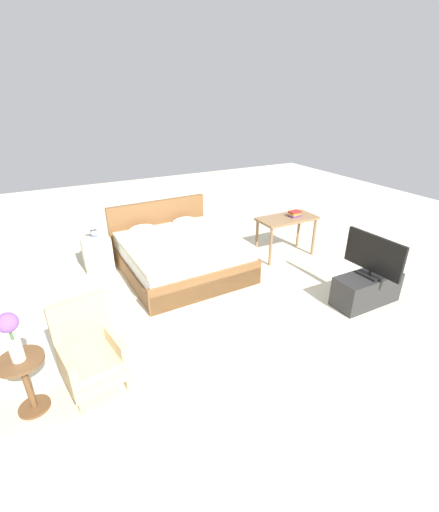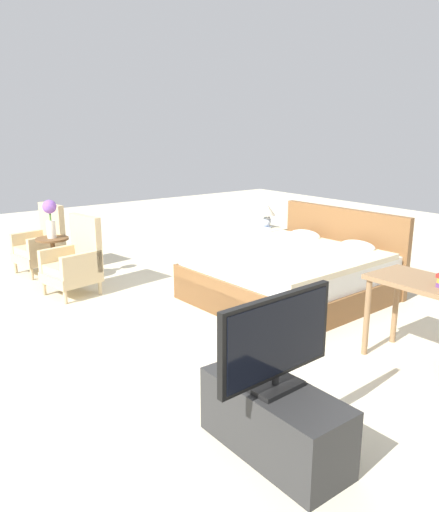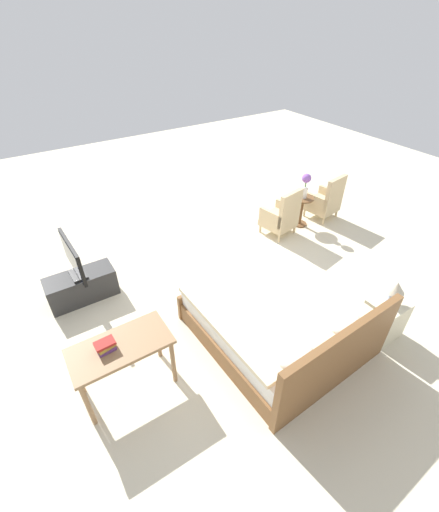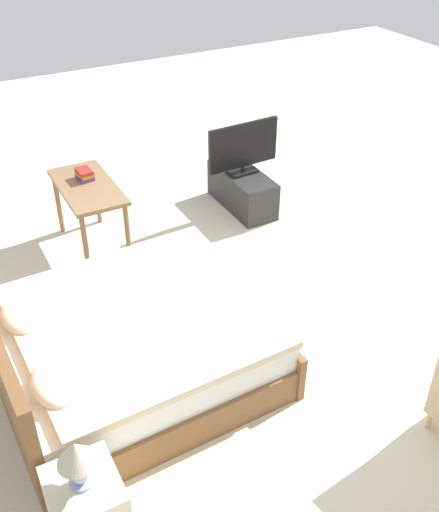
# 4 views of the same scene
# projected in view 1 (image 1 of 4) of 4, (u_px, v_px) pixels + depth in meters

# --- Properties ---
(ground_plane) EXTENTS (16.00, 16.00, 0.00)m
(ground_plane) POSITION_uv_depth(u_px,v_px,m) (199.00, 306.00, 4.75)
(ground_plane) COLOR beige
(bed) EXTENTS (1.87, 2.04, 0.96)m
(bed) POSITION_uv_depth(u_px,v_px,m) (180.00, 254.00, 5.59)
(bed) COLOR brown
(bed) RESTS_ON ground_plane
(armchair_by_window_right) EXTENTS (0.63, 0.63, 0.92)m
(armchair_by_window_right) POSITION_uv_depth(u_px,v_px,m) (90.00, 354.00, 3.33)
(armchair_by_window_right) COLOR #CCB284
(armchair_by_window_right) RESTS_ON ground_plane
(side_table) EXTENTS (0.40, 0.40, 0.59)m
(side_table) POSITION_uv_depth(u_px,v_px,m) (26.00, 378.00, 3.05)
(side_table) COLOR brown
(side_table) RESTS_ON ground_plane
(flower_vase) EXTENTS (0.17, 0.17, 0.48)m
(flower_vase) POSITION_uv_depth(u_px,v_px,m) (10.00, 332.00, 2.83)
(flower_vase) COLOR silver
(flower_vase) RESTS_ON side_table
(nightstand) EXTENTS (0.44, 0.41, 0.56)m
(nightstand) POSITION_uv_depth(u_px,v_px,m) (97.00, 253.00, 5.65)
(nightstand) COLOR beige
(nightstand) RESTS_ON ground_plane
(table_lamp) EXTENTS (0.22, 0.22, 0.33)m
(table_lamp) POSITION_uv_depth(u_px,v_px,m) (93.00, 225.00, 5.43)
(table_lamp) COLOR #9EADC6
(table_lamp) RESTS_ON nightstand
(tv_stand) EXTENTS (0.96, 0.40, 0.43)m
(tv_stand) POSITION_uv_depth(u_px,v_px,m) (366.00, 289.00, 4.74)
(tv_stand) COLOR #2D2D2D
(tv_stand) RESTS_ON ground_plane
(tv_flatscreen) EXTENTS (0.22, 0.86, 0.58)m
(tv_flatscreen) POSITION_uv_depth(u_px,v_px,m) (374.00, 256.00, 4.52)
(tv_flatscreen) COLOR black
(tv_flatscreen) RESTS_ON tv_stand
(vanity_desk) EXTENTS (1.04, 0.52, 0.72)m
(vanity_desk) POSITION_uv_depth(u_px,v_px,m) (287.00, 223.00, 5.97)
(vanity_desk) COLOR #8E6B47
(vanity_desk) RESTS_ON ground_plane
(book_stack) EXTENTS (0.20, 0.16, 0.10)m
(book_stack) POSITION_uv_depth(u_px,v_px,m) (294.00, 214.00, 5.94)
(book_stack) COLOR #66387A
(book_stack) RESTS_ON vanity_desk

